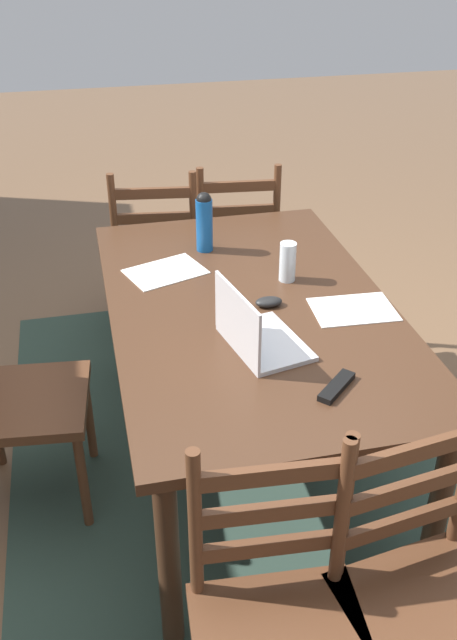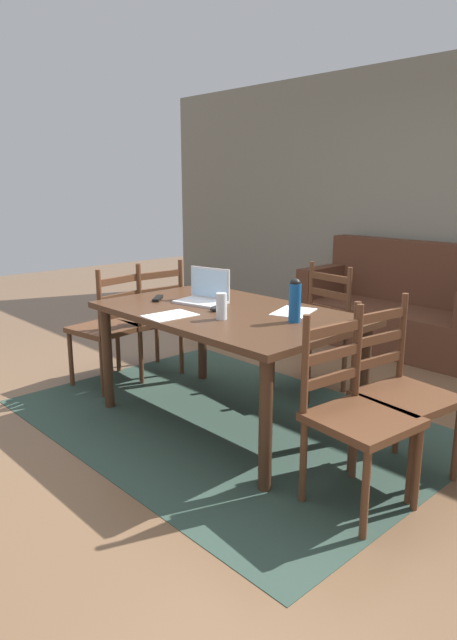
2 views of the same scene
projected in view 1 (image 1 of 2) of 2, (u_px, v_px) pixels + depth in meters
The scene contains 15 objects.
ground_plane at pixel (247, 459), 2.94m from camera, with size 14.00×14.00×0.00m, color brown.
area_rug at pixel (247, 459), 2.94m from camera, with size 2.75×1.95×0.01m, color #2D4238.
dining_table at pixel (250, 324), 2.59m from camera, with size 1.66×1.02×0.76m.
chair_right_far at pixel (157, 253), 3.60m from camera, with size 0.50×0.50×0.95m.
chair_left_far at pixel (280, 634), 1.73m from camera, with size 0.47×0.47×0.95m.
chair_left_near at pixel (428, 604), 1.81m from camera, with size 0.50×0.50×0.95m.
chair_right_near at pixel (234, 246), 3.67m from camera, with size 0.48×0.48×0.95m.
chair_far_head at pixel (15, 400), 2.54m from camera, with size 0.48×0.48×0.95m.
laptop at pixel (253, 333), 2.27m from camera, with size 0.36×0.28×0.23m.
water_bottle at pixel (204, 221), 2.88m from camera, with size 0.07×0.07×0.26m.
drinking_glass at pixel (288, 262), 2.68m from camera, with size 0.06×0.06×0.16m, color silver.
computer_mouse at pixel (269, 302), 2.53m from camera, with size 0.06×0.10×0.03m, color black.
tv_remote at pixel (337, 387), 2.10m from camera, with size 0.04×0.17×0.02m, color black.
paper_stack_left at pixel (165, 272), 2.77m from camera, with size 0.21×0.30×0.00m, color white.
paper_stack_right at pixel (353, 309), 2.51m from camera, with size 0.21×0.30×0.00m, color white.
Camera 1 is at (-2.14, 0.56, 2.03)m, focal length 39.00 mm.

